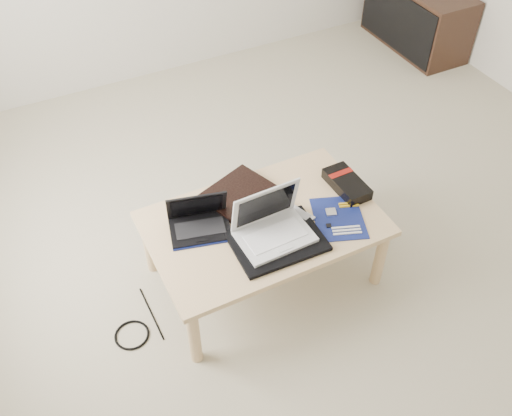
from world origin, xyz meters
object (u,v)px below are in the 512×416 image
coffee_table (264,228)px  gpu_box (347,184)px  netbook (199,222)px  media_cabinet (417,16)px  white_laptop (272,226)px

coffee_table → gpu_box: 0.49m
coffee_table → netbook: size_ratio=3.42×
gpu_box → netbook: bearing=174.0°
media_cabinet → gpu_box: (-1.72, -1.57, 0.18)m
media_cabinet → gpu_box: media_cabinet is taller
netbook → gpu_box: netbook is taller
coffee_table → gpu_box: gpu_box is taller
media_cabinet → netbook: (-2.49, -1.49, 0.19)m
netbook → gpu_box: 0.77m
coffee_table → media_cabinet: size_ratio=1.22×
coffee_table → white_laptop: 0.15m
coffee_table → media_cabinet: 2.72m
media_cabinet → gpu_box: size_ratio=3.38×
coffee_table → gpu_box: size_ratio=4.13×
coffee_table → netbook: netbook is taller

